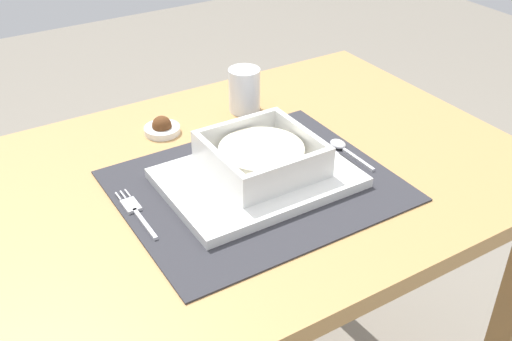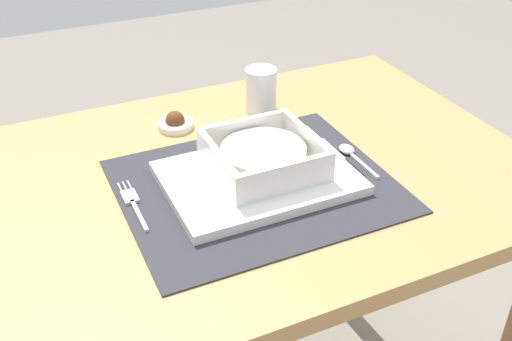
{
  "view_description": "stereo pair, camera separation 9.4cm",
  "coord_description": "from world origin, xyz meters",
  "px_view_note": "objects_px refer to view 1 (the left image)",
  "views": [
    {
      "loc": [
        -0.45,
        -0.72,
        1.29
      ],
      "look_at": [
        -0.03,
        -0.05,
        0.78
      ],
      "focal_mm": 42.64,
      "sensor_mm": 36.0,
      "label": 1
    },
    {
      "loc": [
        -0.36,
        -0.77,
        1.29
      ],
      "look_at": [
        -0.03,
        -0.05,
        0.78
      ],
      "focal_mm": 42.64,
      "sensor_mm": 36.0,
      "label": 2
    }
  ],
  "objects_px": {
    "porridge_bowl": "(261,156)",
    "bread_knife": "(329,159)",
    "butter_knife": "(336,155)",
    "drinking_glass": "(244,92)",
    "fork": "(134,210)",
    "spoon": "(342,147)",
    "dining_table": "(256,225)",
    "condiment_saucer": "(162,128)"
  },
  "relations": [
    {
      "from": "drinking_glass",
      "to": "bread_knife",
      "type": "bearing_deg",
      "value": -84.61
    },
    {
      "from": "spoon",
      "to": "condiment_saucer",
      "type": "bearing_deg",
      "value": 140.32
    },
    {
      "from": "spoon",
      "to": "drinking_glass",
      "type": "height_order",
      "value": "drinking_glass"
    },
    {
      "from": "fork",
      "to": "bread_knife",
      "type": "relative_size",
      "value": 1.0
    },
    {
      "from": "butter_knife",
      "to": "drinking_glass",
      "type": "bearing_deg",
      "value": 99.5
    },
    {
      "from": "drinking_glass",
      "to": "butter_knife",
      "type": "bearing_deg",
      "value": -80.17
    },
    {
      "from": "drinking_glass",
      "to": "dining_table",
      "type": "bearing_deg",
      "value": -115.65
    },
    {
      "from": "porridge_bowl",
      "to": "spoon",
      "type": "bearing_deg",
      "value": -1.0
    },
    {
      "from": "spoon",
      "to": "porridge_bowl",
      "type": "bearing_deg",
      "value": -177.62
    },
    {
      "from": "porridge_bowl",
      "to": "drinking_glass",
      "type": "distance_m",
      "value": 0.24
    },
    {
      "from": "porridge_bowl",
      "to": "bread_knife",
      "type": "distance_m",
      "value": 0.13
    },
    {
      "from": "dining_table",
      "to": "drinking_glass",
      "type": "relative_size",
      "value": 10.6
    },
    {
      "from": "spoon",
      "to": "bread_knife",
      "type": "distance_m",
      "value": 0.05
    },
    {
      "from": "dining_table",
      "to": "spoon",
      "type": "height_order",
      "value": "spoon"
    },
    {
      "from": "dining_table",
      "to": "spoon",
      "type": "relative_size",
      "value": 8.17
    },
    {
      "from": "porridge_bowl",
      "to": "condiment_saucer",
      "type": "relative_size",
      "value": 2.52
    },
    {
      "from": "drinking_glass",
      "to": "condiment_saucer",
      "type": "distance_m",
      "value": 0.18
    },
    {
      "from": "bread_knife",
      "to": "condiment_saucer",
      "type": "height_order",
      "value": "condiment_saucer"
    },
    {
      "from": "porridge_bowl",
      "to": "butter_knife",
      "type": "relative_size",
      "value": 1.24
    },
    {
      "from": "bread_knife",
      "to": "drinking_glass",
      "type": "xyz_separation_m",
      "value": [
        -0.02,
        0.24,
        0.03
      ]
    },
    {
      "from": "fork",
      "to": "butter_knife",
      "type": "xyz_separation_m",
      "value": [
        0.35,
        -0.03,
        0.0
      ]
    },
    {
      "from": "porridge_bowl",
      "to": "bread_knife",
      "type": "height_order",
      "value": "porridge_bowl"
    },
    {
      "from": "butter_knife",
      "to": "drinking_glass",
      "type": "xyz_separation_m",
      "value": [
        -0.04,
        0.23,
        0.03
      ]
    },
    {
      "from": "fork",
      "to": "drinking_glass",
      "type": "height_order",
      "value": "drinking_glass"
    },
    {
      "from": "condiment_saucer",
      "to": "spoon",
      "type": "bearing_deg",
      "value": -43.06
    },
    {
      "from": "butter_knife",
      "to": "bread_knife",
      "type": "bearing_deg",
      "value": -162.49
    },
    {
      "from": "spoon",
      "to": "butter_knife",
      "type": "relative_size",
      "value": 0.83
    },
    {
      "from": "porridge_bowl",
      "to": "spoon",
      "type": "distance_m",
      "value": 0.17
    },
    {
      "from": "porridge_bowl",
      "to": "spoon",
      "type": "relative_size",
      "value": 1.49
    },
    {
      "from": "butter_knife",
      "to": "condiment_saucer",
      "type": "bearing_deg",
      "value": 132.12
    },
    {
      "from": "fork",
      "to": "spoon",
      "type": "xyz_separation_m",
      "value": [
        0.37,
        -0.02,
        0.0
      ]
    },
    {
      "from": "butter_knife",
      "to": "drinking_glass",
      "type": "distance_m",
      "value": 0.24
    },
    {
      "from": "dining_table",
      "to": "spoon",
      "type": "bearing_deg",
      "value": -12.22
    },
    {
      "from": "condiment_saucer",
      "to": "bread_knife",
      "type": "bearing_deg",
      "value": -50.71
    },
    {
      "from": "porridge_bowl",
      "to": "bread_knife",
      "type": "bearing_deg",
      "value": -9.8
    },
    {
      "from": "spoon",
      "to": "drinking_glass",
      "type": "bearing_deg",
      "value": 109.43
    },
    {
      "from": "dining_table",
      "to": "drinking_glass",
      "type": "distance_m",
      "value": 0.26
    },
    {
      "from": "bread_knife",
      "to": "porridge_bowl",
      "type": "bearing_deg",
      "value": 171.38
    },
    {
      "from": "condiment_saucer",
      "to": "fork",
      "type": "bearing_deg",
      "value": -123.95
    },
    {
      "from": "bread_knife",
      "to": "drinking_glass",
      "type": "relative_size",
      "value": 1.6
    },
    {
      "from": "butter_knife",
      "to": "condiment_saucer",
      "type": "height_order",
      "value": "condiment_saucer"
    },
    {
      "from": "dining_table",
      "to": "porridge_bowl",
      "type": "distance_m",
      "value": 0.16
    }
  ]
}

